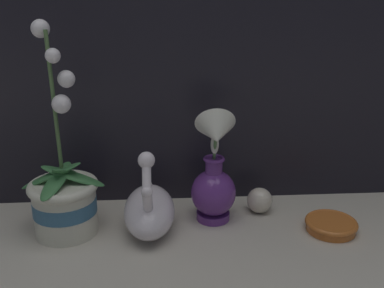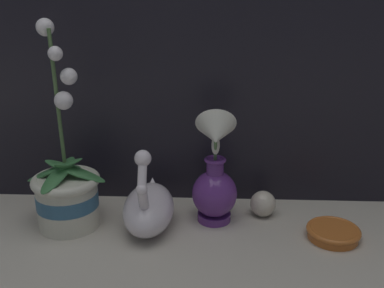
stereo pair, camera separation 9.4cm
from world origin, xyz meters
The scene contains 6 objects.
ground_plane centered at (0.00, 0.00, 0.00)m, with size 2.80×2.80×0.00m, color #BCB2A3.
orchid_potted_plant centered at (-0.29, 0.11, 0.09)m, with size 0.18×0.18×0.45m.
swan_figurine centered at (-0.11, 0.11, 0.05)m, with size 0.11×0.20×0.20m.
blue_vase centered at (0.03, 0.14, 0.10)m, with size 0.10×0.13×0.27m.
glass_sphere centered at (0.14, 0.18, 0.03)m, with size 0.06×0.06×0.06m.
amber_dish centered at (0.28, 0.08, 0.01)m, with size 0.11×0.11×0.02m.
Camera 2 is at (0.02, -0.76, 0.51)m, focal length 42.00 mm.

